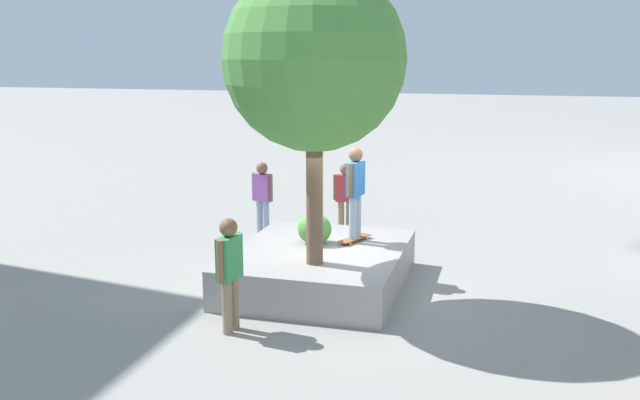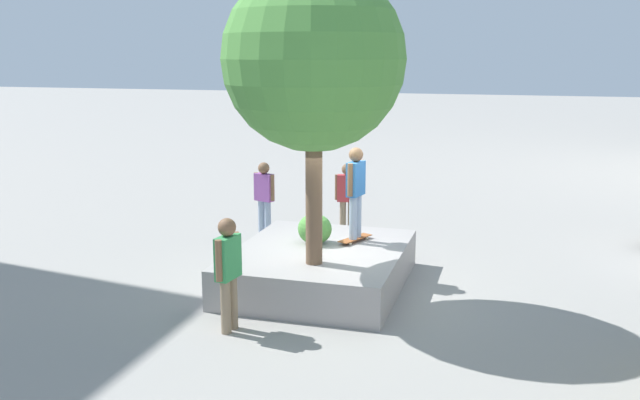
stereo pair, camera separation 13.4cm
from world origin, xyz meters
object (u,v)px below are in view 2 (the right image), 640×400
object	(u,v)px
skateboard	(355,239)
passerby_with_bag	(228,267)
plaza_tree	(314,60)
pedestrian_crossing	(347,194)
bystander_watching	(264,193)
planter_ledge	(320,267)
skateboarder	(356,186)

from	to	relation	value
skateboard	passerby_with_bag	bearing A→B (deg)	-22.25
plaza_tree	pedestrian_crossing	xyz separation A→B (m)	(-4.47, -0.54, -3.08)
bystander_watching	passerby_with_bag	bearing A→B (deg)	15.21
planter_ledge	skateboard	world-z (taller)	skateboard
plaza_tree	passerby_with_bag	bearing A→B (deg)	-30.10
skateboarder	pedestrian_crossing	size ratio (longest dim) A/B	1.02
pedestrian_crossing	bystander_watching	xyz separation A→B (m)	(0.54, -1.83, 0.02)
skateboarder	passerby_with_bag	xyz separation A→B (m)	(3.03, -1.24, -0.73)
skateboarder	plaza_tree	bearing A→B (deg)	-13.24
planter_ledge	plaza_tree	size ratio (longest dim) A/B	0.75
passerby_with_bag	skateboarder	bearing A→B (deg)	157.75
passerby_with_bag	bystander_watching	xyz separation A→B (m)	(-5.46, -1.48, -0.04)
skateboard	skateboarder	bearing A→B (deg)	153.43
planter_ledge	plaza_tree	xyz separation A→B (m)	(0.86, 0.15, 3.70)
planter_ledge	passerby_with_bag	distance (m)	2.59
skateboard	pedestrian_crossing	bearing A→B (deg)	-163.26
skateboarder	passerby_with_bag	world-z (taller)	skateboarder
skateboard	bystander_watching	world-z (taller)	bystander_watching
plaza_tree	skateboard	distance (m)	3.64
skateboarder	pedestrian_crossing	bearing A→B (deg)	-163.26
plaza_tree	skateboarder	world-z (taller)	plaza_tree
pedestrian_crossing	bystander_watching	distance (m)	1.91
plaza_tree	planter_ledge	bearing A→B (deg)	-170.42
planter_ledge	plaza_tree	distance (m)	3.80
plaza_tree	bystander_watching	xyz separation A→B (m)	(-3.92, -2.37, -3.06)
pedestrian_crossing	planter_ledge	bearing A→B (deg)	6.21
skateboard	bystander_watching	size ratio (longest dim) A/B	0.48
planter_ledge	skateboard	bearing A→B (deg)	142.19
skateboarder	pedestrian_crossing	xyz separation A→B (m)	(-2.96, -0.89, -0.78)
plaza_tree	passerby_with_bag	distance (m)	3.50
planter_ledge	pedestrian_crossing	distance (m)	3.68
skateboard	passerby_with_bag	world-z (taller)	passerby_with_bag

